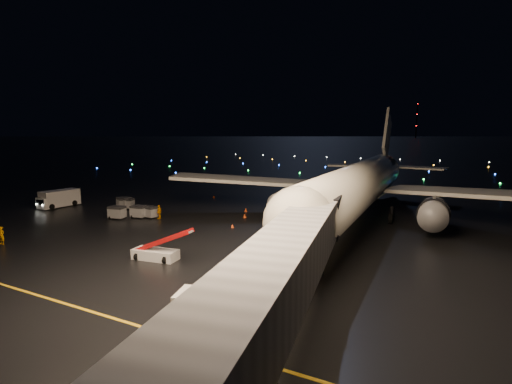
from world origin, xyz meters
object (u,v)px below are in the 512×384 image
(baggage_cart_1, at_px, (117,213))
(baggage_cart_3, at_px, (124,203))
(airliner, at_px, (365,159))
(crew_a, at_px, (2,236))
(belt_loader, at_px, (155,244))
(service_truck, at_px, (60,198))
(baggage_cart_2, at_px, (139,212))
(pushback_tug, at_px, (210,300))
(baggage_cart_4, at_px, (127,204))
(crew_c, at_px, (159,212))
(baggage_cart_0, at_px, (150,212))

(baggage_cart_1, bearing_deg, baggage_cart_3, 116.83)
(airliner, height_order, crew_a, airliner)
(baggage_cart_3, bearing_deg, belt_loader, -34.07)
(service_truck, height_order, baggage_cart_3, service_truck)
(baggage_cart_2, distance_m, baggage_cart_3, 7.89)
(pushback_tug, distance_m, baggage_cart_3, 39.82)
(crew_a, distance_m, baggage_cart_4, 20.46)
(airliner, height_order, baggage_cart_2, airliner)
(baggage_cart_4, bearing_deg, baggage_cart_3, 161.16)
(crew_c, bearing_deg, airliner, 103.51)
(pushback_tug, distance_m, baggage_cart_1, 32.64)
(belt_loader, height_order, baggage_cart_0, belt_loader)
(airliner, xyz_separation_m, pushback_tug, (-1.59, -34.17, -6.93))
(baggage_cart_1, bearing_deg, pushback_tug, -45.24)
(service_truck, relative_size, baggage_cart_0, 3.93)
(baggage_cart_1, xyz_separation_m, baggage_cart_3, (-4.72, 5.81, -0.00))
(baggage_cart_2, height_order, baggage_cart_3, baggage_cart_3)
(crew_c, height_order, baggage_cart_1, crew_c)
(baggage_cart_1, bearing_deg, baggage_cart_2, 29.15)
(belt_loader, bearing_deg, baggage_cart_3, 133.39)
(pushback_tug, distance_m, crew_c, 30.25)
(service_truck, bearing_deg, baggage_cart_1, -5.22)
(pushback_tug, height_order, baggage_cart_2, pushback_tug)
(airliner, distance_m, baggage_cart_1, 34.02)
(pushback_tug, bearing_deg, crew_c, 121.84)
(pushback_tug, bearing_deg, belt_loader, 131.61)
(belt_loader, height_order, crew_a, belt_loader)
(crew_c, bearing_deg, baggage_cart_4, -125.24)
(pushback_tug, xyz_separation_m, belt_loader, (-10.93, 7.01, 0.45))
(belt_loader, height_order, baggage_cart_1, belt_loader)
(crew_c, bearing_deg, baggage_cart_2, -91.62)
(belt_loader, xyz_separation_m, baggage_cart_4, (-20.55, 16.53, -0.69))
(baggage_cart_2, bearing_deg, pushback_tug, -47.13)
(baggage_cart_3, bearing_deg, baggage_cart_2, -25.95)
(pushback_tug, bearing_deg, baggage_cart_4, 127.51)
(pushback_tug, distance_m, baggage_cart_2, 31.99)
(crew_c, height_order, baggage_cart_2, crew_c)
(crew_c, distance_m, baggage_cart_1, 5.70)
(baggage_cart_1, xyz_separation_m, baggage_cart_4, (-4.11, 5.77, -0.06))
(baggage_cart_2, bearing_deg, baggage_cart_1, -147.86)
(service_truck, bearing_deg, pushback_tug, -22.21)
(crew_a, bearing_deg, baggage_cart_0, 60.95)
(service_truck, bearing_deg, baggage_cart_0, 4.53)
(pushback_tug, bearing_deg, baggage_cart_0, 123.84)
(baggage_cart_0, xyz_separation_m, baggage_cart_3, (-8.19, 3.21, 0.08))
(baggage_cart_1, bearing_deg, crew_a, -106.73)
(airliner, bearing_deg, pushback_tug, -95.71)
(baggage_cart_0, bearing_deg, baggage_cart_1, -135.18)
(crew_a, xyz_separation_m, baggage_cart_4, (-2.97, 20.24, -0.12))
(pushback_tug, bearing_deg, baggage_cart_1, 131.30)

